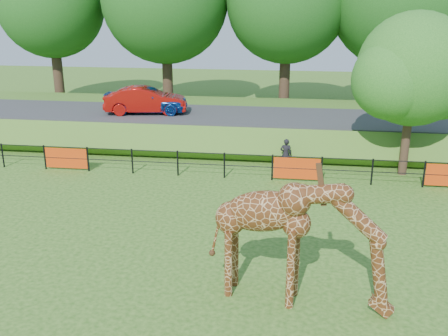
% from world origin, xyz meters
% --- Properties ---
extents(ground, '(90.00, 90.00, 0.00)m').
position_xyz_m(ground, '(0.00, 0.00, 0.00)').
color(ground, '#275515').
rests_on(ground, ground).
extents(giraffe, '(4.54, 1.60, 3.19)m').
position_xyz_m(giraffe, '(3.10, -0.88, 1.59)').
color(giraffe, '#522910').
rests_on(giraffe, ground).
extents(perimeter_fence, '(28.07, 0.10, 1.10)m').
position_xyz_m(perimeter_fence, '(0.00, 8.00, 0.55)').
color(perimeter_fence, black).
rests_on(perimeter_fence, ground).
extents(embankment, '(40.00, 9.00, 1.30)m').
position_xyz_m(embankment, '(0.00, 15.50, 0.65)').
color(embankment, '#275515').
rests_on(embankment, ground).
extents(road, '(40.00, 5.00, 0.12)m').
position_xyz_m(road, '(0.00, 14.00, 1.36)').
color(road, '#333336').
rests_on(road, embankment).
extents(car_blue, '(4.53, 2.17, 1.49)m').
position_xyz_m(car_blue, '(-5.07, 13.86, 2.17)').
color(car_blue, '#1444A3').
rests_on(car_blue, road).
extents(car_red, '(4.49, 2.24, 1.41)m').
position_xyz_m(car_red, '(-5.06, 13.72, 2.13)').
color(car_red, '#B4110C').
rests_on(car_red, road).
extents(visitor, '(0.51, 0.33, 1.39)m').
position_xyz_m(visitor, '(2.50, 9.52, 0.70)').
color(visitor, black).
rests_on(visitor, ground).
extents(tree_east, '(5.40, 4.71, 6.76)m').
position_xyz_m(tree_east, '(7.60, 9.63, 4.28)').
color(tree_east, '#372518').
rests_on(tree_east, ground).
extents(bg_tree_line, '(37.30, 8.80, 11.82)m').
position_xyz_m(bg_tree_line, '(1.89, 22.00, 7.19)').
color(bg_tree_line, '#372518').
rests_on(bg_tree_line, ground).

